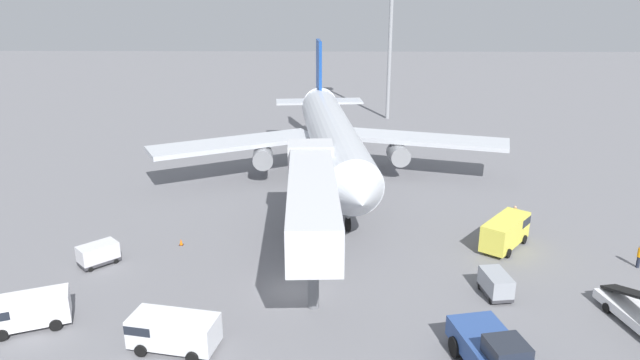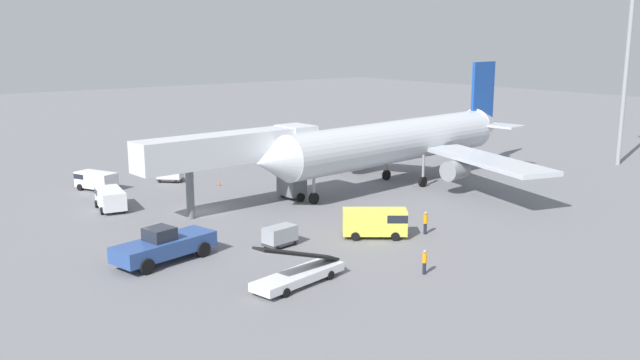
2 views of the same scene
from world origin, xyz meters
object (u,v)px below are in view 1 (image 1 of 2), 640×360
Objects in this scene: service_van_mid_left at (172,330)px; ground_crew_worker_foreground at (514,216)px; jet_bridge at (312,194)px; baggage_cart_outer_right at (98,253)px; airplane_at_gate at (332,135)px; service_van_rear_right at (506,231)px; service_van_rear_left at (26,310)px; baggage_cart_far_left at (496,284)px; ground_crew_worker_midground at (639,256)px; safety_cone_alpha at (181,242)px.

service_van_mid_left is 28.93m from ground_crew_worker_foreground.
jet_bridge is 3.66× the size of service_van_mid_left.
airplane_at_gate is at bearing 49.53° from baggage_cart_outer_right.
service_van_rear_right is at bearing -115.34° from ground_crew_worker_foreground.
service_van_mid_left is 25.41m from service_van_rear_right.
jet_bridge is 18.30m from ground_crew_worker_foreground.
baggage_cart_outer_right is at bearing -166.96° from ground_crew_worker_foreground.
airplane_at_gate is at bearing 73.45° from service_van_mid_left.
baggage_cart_outer_right is at bearing 82.25° from service_van_rear_left.
jet_bridge is 6.75× the size of baggage_cart_far_left.
ground_crew_worker_midground reaches higher than safety_cone_alpha.
airplane_at_gate is 19.43m from ground_crew_worker_foreground.
service_van_rear_left reaches higher than ground_crew_worker_midground.
service_van_rear_left is 28.08m from baggage_cart_far_left.
baggage_cart_far_left is 1.59× the size of ground_crew_worker_midground.
ground_crew_worker_foreground is (14.84, -11.98, -3.73)m from airplane_at_gate.
safety_cone_alpha is (-26.26, -3.93, -0.75)m from ground_crew_worker_foreground.
airplane_at_gate is 32.42m from service_van_rear_left.
ground_crew_worker_foreground is (31.23, 7.23, 0.14)m from baggage_cart_outer_right.
service_van_rear_left is 0.95× the size of service_van_rear_right.
service_van_rear_left is 7.94m from baggage_cart_outer_right.
service_van_mid_left is 9.05m from service_van_rear_left.
safety_cone_alpha is at bearing 61.57° from service_van_rear_left.
service_van_mid_left is 13.35m from safety_cone_alpha.
safety_cone_alpha is at bearing 174.64° from ground_crew_worker_midground.
jet_bridge reaches higher than baggage_cart_outer_right.
safety_cone_alpha is (-2.82, 13.02, -0.86)m from service_van_mid_left.
ground_crew_worker_foreground is at bearing 35.88° from service_van_mid_left.
baggage_cart_far_left is (18.93, 5.86, -0.24)m from service_van_mid_left.
ground_crew_worker_foreground is at bearing 64.66° from service_van_rear_right.
service_van_rear_right is at bearing 158.28° from ground_crew_worker_midground.
airplane_at_gate reaches higher than service_van_rear_right.
jet_bridge is at bearing -155.86° from ground_crew_worker_foreground.
service_van_rear_left is at bearing -168.24° from ground_crew_worker_midground.
airplane_at_gate is 21.08× the size of ground_crew_worker_foreground.
ground_crew_worker_foreground reaches higher than ground_crew_worker_midground.
ground_crew_worker_midground is at bearing -41.61° from airplane_at_gate.
ground_crew_worker_foreground reaches higher than baggage_cart_far_left.
baggage_cart_outer_right is (-16.39, -19.21, -3.87)m from airplane_at_gate.
ground_crew_worker_foreground is at bearing 8.51° from safety_cone_alpha.
airplane_at_gate is at bearing 85.95° from jet_bridge.
service_van_rear_right is (30.55, 11.39, 0.20)m from service_van_rear_left.
ground_crew_worker_midground is (29.98, 9.94, -0.20)m from service_van_mid_left.
service_van_rear_right is 4.11m from ground_crew_worker_foreground.
jet_bridge is 12.84m from service_van_mid_left.
service_van_rear_right is at bearing 20.45° from service_van_rear_left.
service_van_rear_right reaches higher than service_van_rear_left.
ground_crew_worker_midground is at bearing -21.72° from service_van_rear_right.
jet_bridge is 10.74× the size of ground_crew_worker_midground.
baggage_cart_outer_right is (1.07, 7.86, -0.24)m from service_van_rear_left.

